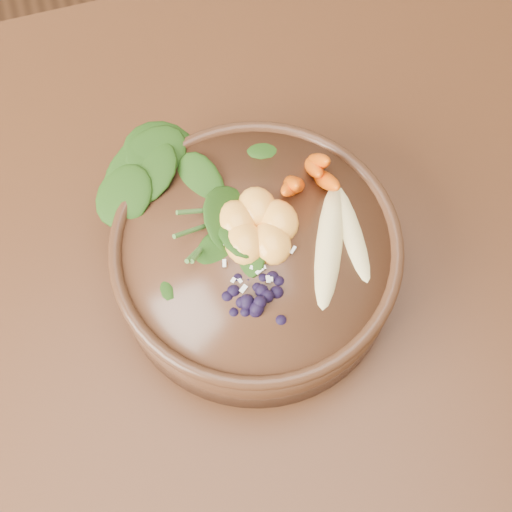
# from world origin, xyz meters

# --- Properties ---
(ground) EXTENTS (4.00, 4.00, 0.00)m
(ground) POSITION_xyz_m (0.00, 0.00, 0.00)
(ground) COLOR #381E0F
(ground) RESTS_ON ground
(dining_table) EXTENTS (1.60, 0.90, 0.75)m
(dining_table) POSITION_xyz_m (0.00, 0.00, 0.66)
(dining_table) COLOR #331C0C
(dining_table) RESTS_ON ground
(stoneware_bowl) EXTENTS (0.33, 0.33, 0.07)m
(stoneware_bowl) POSITION_xyz_m (-0.00, 0.04, 0.79)
(stoneware_bowl) COLOR #472A1A
(stoneware_bowl) RESTS_ON dining_table
(kale_heap) EXTENTS (0.21, 0.20, 0.04)m
(kale_heap) POSITION_xyz_m (-0.03, 0.11, 0.84)
(kale_heap) COLOR #1E3F0E
(kale_heap) RESTS_ON stoneware_bowl
(carrot_cluster) EXTENTS (0.07, 0.07, 0.07)m
(carrot_cluster) POSITION_xyz_m (0.06, 0.10, 0.86)
(carrot_cluster) COLOR #E15407
(carrot_cluster) RESTS_ON stoneware_bowl
(banana_halves) EXTENTS (0.08, 0.14, 0.03)m
(banana_halves) POSITION_xyz_m (0.07, 0.03, 0.84)
(banana_halves) COLOR #E0CC84
(banana_halves) RESTS_ON stoneware_bowl
(mandarin_cluster) EXTENTS (0.10, 0.10, 0.03)m
(mandarin_cluster) POSITION_xyz_m (0.00, 0.06, 0.84)
(mandarin_cluster) COLOR #FFA338
(mandarin_cluster) RESTS_ON stoneware_bowl
(blueberry_pile) EXTENTS (0.14, 0.12, 0.04)m
(blueberry_pile) POSITION_xyz_m (-0.01, -0.01, 0.84)
(blueberry_pile) COLOR black
(blueberry_pile) RESTS_ON stoneware_bowl
(coconut_flakes) EXTENTS (0.10, 0.09, 0.01)m
(coconut_flakes) POSITION_xyz_m (-0.01, 0.03, 0.83)
(coconut_flakes) COLOR white
(coconut_flakes) RESTS_ON stoneware_bowl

